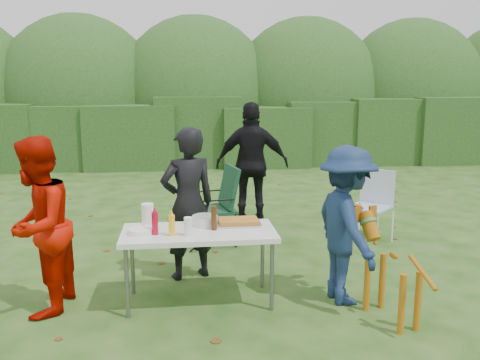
{
  "coord_description": "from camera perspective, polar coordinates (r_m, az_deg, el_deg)",
  "views": [
    {
      "loc": [
        -0.47,
        -5.06,
        2.18
      ],
      "look_at": [
        0.24,
        0.92,
        1.0
      ],
      "focal_mm": 38.0,
      "sensor_mm": 36.0,
      "label": 1
    }
  ],
  "objects": [
    {
      "name": "food_tray",
      "position": [
        5.19,
        -0.19,
        -4.91
      ],
      "size": [
        0.45,
        0.3,
        0.02
      ],
      "primitive_type": "cube",
      "color": "#B7B7BA",
      "rests_on": "folding_table"
    },
    {
      "name": "mustard_bottle",
      "position": [
        4.84,
        -7.67,
        -5.08
      ],
      "size": [
        0.06,
        0.06,
        0.2
      ],
      "primitive_type": "cylinder",
      "color": "yellow",
      "rests_on": "folding_table"
    },
    {
      "name": "child",
      "position": [
        5.11,
        11.84,
        -4.99
      ],
      "size": [
        0.7,
        1.08,
        1.57
      ],
      "primitive_type": "imported",
      "rotation": [
        0.0,
        0.0,
        1.69
      ],
      "color": "#15284D",
      "rests_on": "ground"
    },
    {
      "name": "ketchup_bottle",
      "position": [
        4.9,
        -9.53,
        -4.82
      ],
      "size": [
        0.06,
        0.06,
        0.22
      ],
      "primitive_type": "cylinder",
      "color": "#AD0922",
      "rests_on": "folding_table"
    },
    {
      "name": "dog",
      "position": [
        4.9,
        16.77,
        -9.78
      ],
      "size": [
        0.65,
        1.07,
        0.95
      ],
      "primitive_type": null,
      "rotation": [
        0.0,
        0.0,
        1.84
      ],
      "color": "#A45E10",
      "rests_on": "ground"
    },
    {
      "name": "beer_bottle",
      "position": [
        4.98,
        -2.95,
        -4.29
      ],
      "size": [
        0.06,
        0.06,
        0.24
      ],
      "primitive_type": "cylinder",
      "color": "#47230F",
      "rests_on": "folding_table"
    },
    {
      "name": "paper_towel_roll",
      "position": [
        5.07,
        -10.31,
        -4.07
      ],
      "size": [
        0.12,
        0.12,
        0.26
      ],
      "primitive_type": "cylinder",
      "color": "white",
      "rests_on": "folding_table"
    },
    {
      "name": "ground",
      "position": [
        5.53,
        -1.33,
        -12.13
      ],
      "size": [
        80.0,
        80.0,
        0.0
      ],
      "primitive_type": "plane",
      "color": "#1E4211"
    },
    {
      "name": "folding_table",
      "position": [
        5.02,
        -4.64,
        -6.27
      ],
      "size": [
        1.5,
        0.7,
        0.74
      ],
      "color": "silver",
      "rests_on": "ground"
    },
    {
      "name": "hedge_row",
      "position": [
        13.14,
        -4.69,
        5.26
      ],
      "size": [
        22.0,
        1.4,
        1.7
      ],
      "primitive_type": "cube",
      "color": "#23471C",
      "rests_on": "ground"
    },
    {
      "name": "cup_stack",
      "position": [
        4.82,
        -5.83,
        -5.23
      ],
      "size": [
        0.08,
        0.08,
        0.18
      ],
      "primitive_type": "cylinder",
      "color": "white",
      "rests_on": "folding_table"
    },
    {
      "name": "person_red_jacket",
      "position": [
        5.11,
        -21.75,
        -4.89
      ],
      "size": [
        0.74,
        0.9,
        1.69
      ],
      "primitive_type": "imported",
      "rotation": [
        0.0,
        0.0,
        -1.7
      ],
      "color": "#B10D00",
      "rests_on": "ground"
    },
    {
      "name": "person_cook",
      "position": [
        5.62,
        -5.85,
        -2.67
      ],
      "size": [
        0.72,
        0.59,
        1.7
      ],
      "primitive_type": "imported",
      "rotation": [
        0.0,
        0.0,
        3.48
      ],
      "color": "black",
      "rests_on": "ground"
    },
    {
      "name": "lawn_chair",
      "position": [
        7.36,
        14.35,
        -2.65
      ],
      "size": [
        0.8,
        0.8,
        0.95
      ],
      "primitive_type": null,
      "rotation": [
        0.0,
        0.0,
        3.92
      ],
      "color": "#4773B9",
      "rests_on": "ground"
    },
    {
      "name": "plate_stack",
      "position": [
        4.98,
        -11.11,
        -5.66
      ],
      "size": [
        0.24,
        0.24,
        0.05
      ],
      "primitive_type": "cylinder",
      "color": "white",
      "rests_on": "folding_table"
    },
    {
      "name": "shrub_backdrop",
      "position": [
        14.68,
        -4.97,
        8.81
      ],
      "size": [
        20.0,
        2.6,
        3.2
      ],
      "primitive_type": "ellipsoid",
      "color": "#3D6628",
      "rests_on": "ground"
    },
    {
      "name": "pasta_bowl",
      "position": [
        5.16,
        -3.96,
        -4.56
      ],
      "size": [
        0.26,
        0.26,
        0.1
      ],
      "primitive_type": "cylinder",
      "color": "silver",
      "rests_on": "folding_table"
    },
    {
      "name": "camping_chair",
      "position": [
        6.85,
        -3.19,
        -2.84
      ],
      "size": [
        0.78,
        0.78,
        1.07
      ],
      "primitive_type": null,
      "rotation": [
        0.0,
        0.0,
        3.34
      ],
      "color": "#163F27",
      "rests_on": "ground"
    },
    {
      "name": "focaccia_bread",
      "position": [
        5.18,
        -0.19,
        -4.61
      ],
      "size": [
        0.4,
        0.26,
        0.04
      ],
      "primitive_type": "cube",
      "color": "#B16E26",
      "rests_on": "food_tray"
    },
    {
      "name": "person_black_puffy",
      "position": [
        7.71,
        1.37,
        1.81
      ],
      "size": [
        1.15,
        0.59,
        1.87
      ],
      "primitive_type": "imported",
      "rotation": [
        0.0,
        0.0,
        3.01
      ],
      "color": "black",
      "rests_on": "ground"
    }
  ]
}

